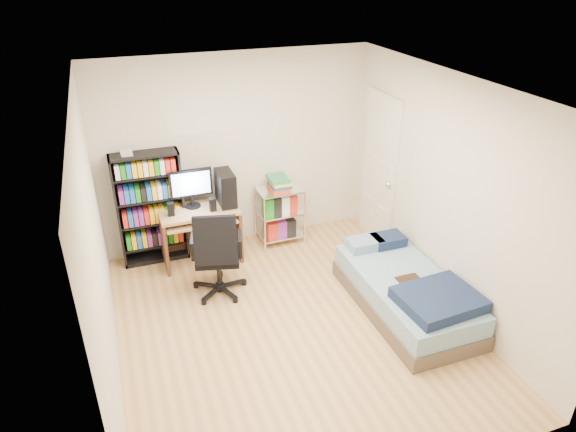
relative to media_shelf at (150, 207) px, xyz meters
name	(u,v)px	position (x,y,z in m)	size (l,w,h in m)	color
room	(291,221)	(1.16, -1.84, 0.51)	(3.58, 4.08, 2.58)	tan
media_shelf	(150,207)	(0.00, 0.00, 0.00)	(0.81, 0.27, 1.49)	black
computer_desk	(206,211)	(0.64, -0.17, -0.09)	(0.96, 0.55, 1.20)	tan
office_chair	(218,268)	(0.59, -1.02, -0.39)	(0.78, 0.78, 1.07)	black
wire_cart	(280,200)	(1.64, -0.10, -0.12)	(0.60, 0.44, 0.95)	white
bed	(407,292)	(2.44, -2.01, -0.51)	(0.91, 1.82, 0.52)	brown
door	(380,171)	(2.88, -0.49, 0.26)	(0.12, 0.80, 2.00)	silver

